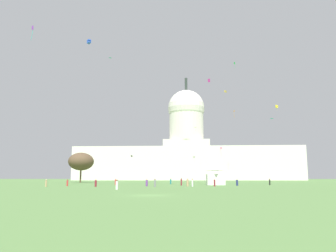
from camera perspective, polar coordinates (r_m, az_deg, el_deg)
name	(u,v)px	position (r m, az deg, el deg)	size (l,w,h in m)	color
ground_plane	(150,195)	(36.26, -3.06, -11.51)	(800.00, 800.00, 0.00)	#567F42
capitol_building	(187,151)	(228.16, 3.13, -4.23)	(149.42, 24.70, 69.61)	silver
event_tent	(215,174)	(86.52, 7.92, -7.89)	(4.62, 6.31, 5.59)	white
tree_west_far	(81,162)	(129.64, -14.33, -5.78)	(12.67, 12.81, 10.90)	brown
person_navy_mid_left	(237,183)	(80.25, 11.48, -9.27)	(0.45, 0.45, 1.53)	navy
person_black_front_center	(270,182)	(87.95, 16.65, -8.97)	(0.37, 0.37, 1.57)	black
person_maroon_near_tree_east	(181,182)	(80.53, 2.24, -9.34)	(0.34, 0.34, 1.72)	maroon
person_white_front_right	(192,183)	(70.22, 4.10, -9.48)	(0.41, 0.41, 1.59)	silver
person_white_back_left	(117,185)	(53.24, -8.55, -9.74)	(0.45, 0.45, 1.54)	silver
person_purple_back_center	(147,183)	(73.54, -3.58, -9.48)	(0.57, 0.57, 1.57)	#703D93
person_teal_lawn_far_right	(171,182)	(95.82, 0.45, -9.28)	(0.50, 0.50, 1.56)	#1E757A
person_red_edge_east	(67,183)	(77.86, -16.48, -9.12)	(0.41, 0.41, 1.48)	red
person_grey_near_tree_west	(155,183)	(67.47, -2.20, -9.54)	(0.52, 0.52, 1.59)	gray
person_maroon_edge_west	(96,183)	(70.90, -12.00, -9.36)	(0.52, 0.52, 1.52)	maroon
person_tan_back_right	(46,183)	(73.64, -19.72, -9.03)	(0.44, 0.44, 1.46)	tan
person_red_aisle_center	(115,182)	(85.09, -8.78, -9.26)	(0.44, 0.44, 1.56)	red
person_tan_mid_right	(188,183)	(72.36, 3.29, -9.46)	(0.64, 0.64, 1.65)	tan
person_maroon_near_tent	(215,183)	(73.21, 7.80, -9.42)	(0.37, 0.37, 1.55)	maroon
kite_white_low	(180,160)	(187.19, 2.09, -5.76)	(1.21, 0.76, 0.16)	white
kite_blue_mid	(89,42)	(73.59, -13.08, 13.59)	(0.94, 0.92, 0.87)	blue
kite_lime_mid	(195,128)	(205.04, 4.58, -0.29)	(1.32, 0.89, 2.42)	#8CD133
kite_pink_low	(221,148)	(162.90, 8.88, -3.68)	(1.03, 1.08, 4.55)	pink
kite_cyan_mid	(272,119)	(130.79, 16.96, 1.15)	(1.12, 0.87, 0.27)	#33BCDB
kite_black_low	(132,156)	(174.09, -6.11, -5.02)	(0.91, 0.89, 0.79)	black
kite_yellow_mid	(277,107)	(147.57, 17.70, 3.12)	(1.22, 1.13, 2.42)	yellow
kite_magenta_high	(209,80)	(133.90, 6.87, 7.58)	(0.97, 0.76, 1.27)	#D1339E
kite_green_high	(235,64)	(143.70, 11.07, 10.16)	(0.54, 0.43, 2.58)	green
kite_violet_mid	(32,30)	(83.71, -21.74, 14.70)	(0.52, 0.50, 3.49)	purple
kite_orange_high	(234,112)	(200.11, 11.00, 2.31)	(0.44, 0.98, 4.29)	orange
kite_gold_mid	(225,91)	(128.29, 9.58, 5.72)	(0.92, 0.92, 0.88)	gold
kite_turquoise_high	(111,58)	(153.41, -9.54, 11.13)	(1.36, 1.56, 0.18)	teal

